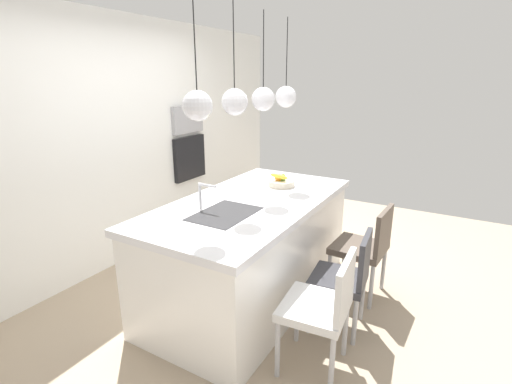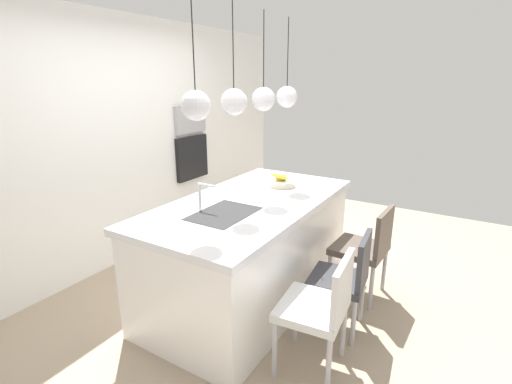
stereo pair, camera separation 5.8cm
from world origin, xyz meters
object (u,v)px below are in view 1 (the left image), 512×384
(chair_middle, at_px, (346,276))
(oven, at_px, (189,158))
(microwave, at_px, (187,119))
(fruit_bowl, at_px, (281,182))
(chair_near, at_px, (323,305))
(chair_far, at_px, (366,245))

(chair_middle, bearing_deg, oven, 65.89)
(microwave, relative_size, chair_middle, 0.65)
(fruit_bowl, distance_m, chair_near, 1.47)
(microwave, xyz_separation_m, chair_near, (-1.63, -2.48, -0.95))
(chair_middle, distance_m, chair_far, 0.58)
(chair_near, height_order, chair_far, chair_far)
(microwave, bearing_deg, chair_middle, -114.11)
(fruit_bowl, bearing_deg, microwave, 71.54)
(microwave, distance_m, oven, 0.50)
(oven, xyz_separation_m, chair_far, (-0.53, -2.48, -0.45))
(chair_near, bearing_deg, oven, 56.75)
(fruit_bowl, height_order, chair_far, fruit_bowl)
(microwave, xyz_separation_m, chair_middle, (-1.11, -2.48, -0.99))
(oven, relative_size, chair_near, 0.64)
(chair_middle, bearing_deg, chair_near, -179.97)
(microwave, bearing_deg, chair_near, -123.25)
(chair_far, bearing_deg, chair_near, 179.82)
(chair_far, bearing_deg, chair_middle, 179.62)
(fruit_bowl, distance_m, microwave, 1.76)
(chair_far, bearing_deg, fruit_bowl, 90.42)
(fruit_bowl, xyz_separation_m, microwave, (0.54, 1.61, 0.47))
(chair_far, bearing_deg, oven, 77.92)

